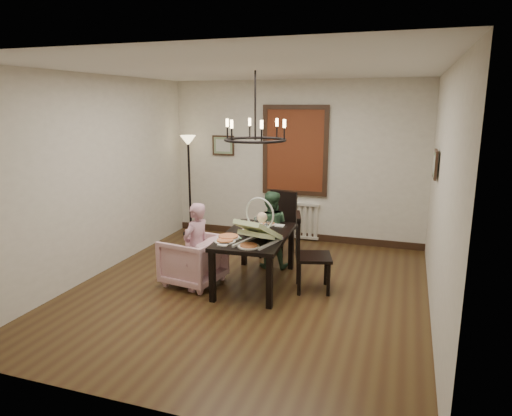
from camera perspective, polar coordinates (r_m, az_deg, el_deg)
The scene contains 17 objects.
room_shell at distance 6.04m, azimuth 0.12°, elevation 3.39°, with size 4.51×5.00×2.81m.
dining_table at distance 6.10m, azimuth -0.09°, elevation -4.06°, with size 0.93×1.55×0.70m.
chair_far at distance 7.21m, azimuth 2.64°, elevation -2.15°, with size 0.46×0.46×1.05m, color black, non-canonical shape.
chair_right at distance 5.98m, azimuth 7.21°, elevation -5.53°, with size 0.46×0.46×1.03m, color black, non-canonical shape.
armchair at distance 6.27m, azimuth -7.89°, elevation -6.47°, with size 0.71×0.73×0.66m, color beige.
elderly_woman at distance 6.01m, azimuth -7.42°, elevation -5.76°, with size 0.35×0.23×0.97m, color #C98DA1.
seated_man at distance 6.79m, azimuth 1.77°, elevation -3.52°, with size 0.47×0.36×0.96m, color #34583B.
baby_bouncer at distance 5.64m, azimuth 0.28°, elevation -2.51°, with size 0.43×0.61×0.40m, color beige, non-canonical shape.
salad_bowl at distance 6.02m, azimuth -0.63°, elevation -3.06°, with size 0.32×0.32×0.08m, color white.
pizza_platter at distance 5.89m, azimuth -3.48°, elevation -3.64°, with size 0.29×0.29×0.04m, color tan.
drinking_glass at distance 6.06m, azimuth 1.32°, elevation -2.72°, with size 0.07×0.07×0.13m, color silver.
window_blinds at distance 8.01m, azimuth 4.90°, elevation 7.16°, with size 1.00×0.03×1.40m, color brown.
radiator at distance 8.24m, azimuth 4.76°, elevation -1.50°, with size 0.92×0.12×0.62m, color silver, non-canonical shape.
picture_back at distance 8.43m, azimuth -4.11°, elevation 7.81°, with size 0.42×0.03×0.36m, color black.
picture_right at distance 6.23m, azimuth 21.52°, elevation 5.11°, with size 0.42×0.03×0.36m, color black.
floor_lamp at distance 8.47m, azimuth -8.30°, elevation 2.61°, with size 0.30×0.30×1.80m, color black, non-canonical shape.
chandelier at distance 5.85m, azimuth -0.10°, elevation 8.51°, with size 0.80×0.80×0.04m, color black.
Camera 1 is at (1.88, -5.28, 2.41)m, focal length 32.00 mm.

